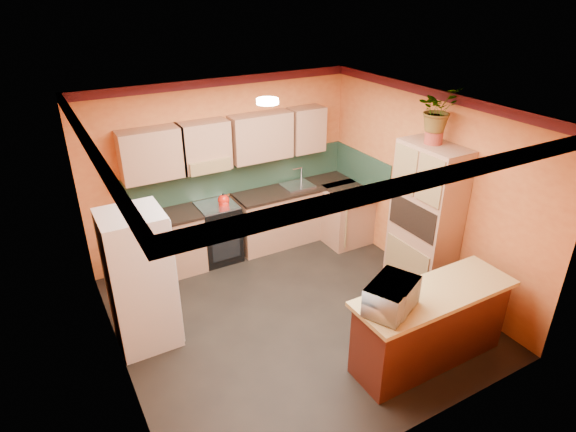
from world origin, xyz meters
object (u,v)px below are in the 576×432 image
Objects in this scene: stove at (218,232)px; microwave at (392,297)px; breakfast_bar at (430,328)px; base_cabinets_back at (255,224)px; pantry at (425,221)px; fridge at (140,280)px.

stove is 1.58× the size of microwave.
microwave reaches higher than breakfast_bar.
base_cabinets_back is 2.03× the size of breakfast_bar.
stove is at bearing 110.50° from breakfast_bar.
stove is 0.51× the size of breakfast_bar.
pantry is at bearing -44.70° from stove.
base_cabinets_back is at bearing 125.51° from pantry.
pantry is 1.92m from microwave.
base_cabinets_back is at bearing 32.74° from fridge.
pantry reaches higher than breakfast_bar.
stove is at bearing -180.00° from base_cabinets_back.
microwave is (2.06, -1.90, 0.24)m from fridge.
pantry is at bearing -54.49° from base_cabinets_back.
microwave is (0.58, -3.25, 0.63)m from stove.
breakfast_bar is at bearing -35.23° from fridge.
base_cabinets_back is at bearing 0.00° from stove.
breakfast_bar is 0.91m from microwave.
pantry is (1.50, -2.11, 0.61)m from base_cabinets_back.
stove is 3.05m from pantry.
breakfast_bar is at bearing -128.72° from pantry.
stove is 3.36m from microwave.
stove is 0.43× the size of pantry.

